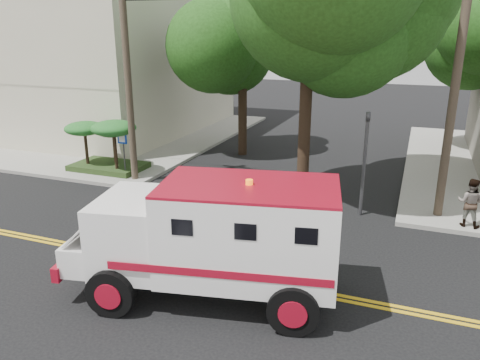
% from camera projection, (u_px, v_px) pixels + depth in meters
% --- Properties ---
extents(ground, '(100.00, 100.00, 0.00)m').
position_uv_depth(ground, '(189.00, 269.00, 12.60)').
color(ground, black).
rests_on(ground, ground).
extents(sidewalk_nw, '(17.00, 17.00, 0.15)m').
position_uv_depth(sidewalk_nw, '(94.00, 132.00, 29.19)').
color(sidewalk_nw, gray).
rests_on(sidewalk_nw, ground).
extents(building_left, '(16.00, 14.00, 10.00)m').
position_uv_depth(building_left, '(75.00, 47.00, 29.66)').
color(building_left, beige).
rests_on(building_left, sidewalk_nw).
extents(utility_pole_left, '(0.28, 0.28, 9.00)m').
position_uv_depth(utility_pole_left, '(128.00, 74.00, 18.47)').
color(utility_pole_left, '#382D23').
rests_on(utility_pole_left, ground).
extents(utility_pole_right, '(0.28, 0.28, 9.00)m').
position_uv_depth(utility_pole_right, '(455.00, 85.00, 14.59)').
color(utility_pole_right, '#382D23').
rests_on(utility_pole_right, ground).
extents(tree_left, '(4.48, 4.20, 7.70)m').
position_uv_depth(tree_left, '(247.00, 39.00, 22.25)').
color(tree_left, black).
rests_on(tree_left, ground).
extents(traffic_signal, '(0.15, 0.18, 3.60)m').
position_uv_depth(traffic_signal, '(365.00, 153.00, 15.60)').
color(traffic_signal, '#3F3F42').
rests_on(traffic_signal, ground).
extents(accessibility_sign, '(0.45, 0.10, 2.02)m').
position_uv_depth(accessibility_sign, '(123.00, 148.00, 19.79)').
color(accessibility_sign, '#3F3F42').
rests_on(accessibility_sign, ground).
extents(palm_planter, '(3.52, 2.63, 2.36)m').
position_uv_depth(palm_planter, '(105.00, 137.00, 20.53)').
color(palm_planter, '#1E3314').
rests_on(palm_planter, sidewalk_nw).
extents(armored_truck, '(6.67, 3.55, 2.89)m').
position_uv_depth(armored_truck, '(214.00, 234.00, 10.79)').
color(armored_truck, white).
rests_on(armored_truck, ground).
extents(pedestrian_b, '(0.89, 0.76, 1.58)m').
position_uv_depth(pedestrian_b, '(470.00, 203.00, 14.76)').
color(pedestrian_b, gray).
rests_on(pedestrian_b, sidewalk_ne).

